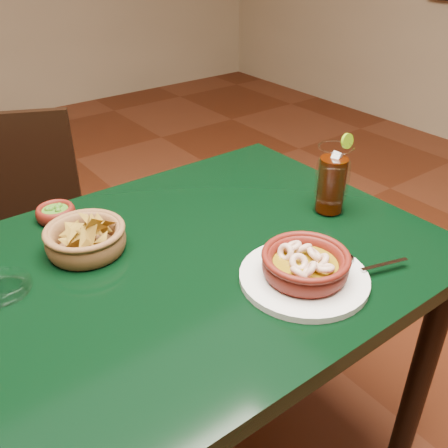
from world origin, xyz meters
TOP-DOWN VIEW (x-y plane):
  - dining_table at (0.00, 0.00)m, footprint 1.20×0.80m
  - dining_chair at (-0.13, 0.70)m, footprint 0.54×0.54m
  - shrimp_plate at (0.20, -0.21)m, footprint 0.34×0.26m
  - chip_basket at (-0.11, 0.15)m, footprint 0.21×0.21m
  - guacamole_ramekin at (-0.11, 0.32)m, footprint 0.11×0.11m
  - cola_drink at (0.45, -0.05)m, footprint 0.17×0.17m
  - glass_ashtray at (-0.30, 0.11)m, footprint 0.12×0.12m

SIDE VIEW (x-z plane):
  - dining_chair at x=-0.13m, z-range 0.04..0.93m
  - dining_table at x=0.00m, z-range 0.28..1.03m
  - glass_ashtray at x=-0.30m, z-range 0.75..0.78m
  - guacamole_ramekin at x=-0.11m, z-range 0.75..0.79m
  - chip_basket at x=-0.11m, z-range 0.72..0.84m
  - shrimp_plate at x=0.20m, z-range 0.74..0.82m
  - cola_drink at x=0.45m, z-range 0.74..0.93m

